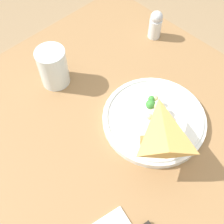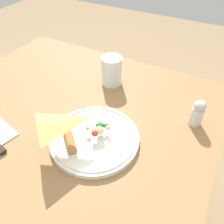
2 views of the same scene
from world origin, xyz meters
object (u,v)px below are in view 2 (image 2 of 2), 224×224
object	(u,v)px
plate_pizza	(94,137)
milk_glass	(112,72)
salt_shaker	(197,113)
dining_table	(71,134)

from	to	relation	value
plate_pizza	milk_glass	world-z (taller)	milk_glass
salt_shaker	plate_pizza	bearing A→B (deg)	41.08
plate_pizza	salt_shaker	bearing A→B (deg)	-138.92
dining_table	salt_shaker	xyz separation A→B (m)	(-0.37, -0.14, 0.16)
dining_table	milk_glass	distance (m)	0.27
milk_glass	salt_shaker	distance (m)	0.33
plate_pizza	milk_glass	distance (m)	0.28
salt_shaker	dining_table	bearing A→B (deg)	20.52
salt_shaker	milk_glass	bearing A→B (deg)	-11.60
dining_table	milk_glass	size ratio (longest dim) A/B	8.78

